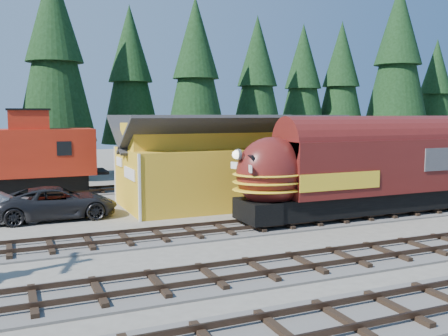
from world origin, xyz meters
name	(u,v)px	position (x,y,z in m)	size (l,w,h in m)	color
ground	(329,246)	(0.00, 0.00, 0.00)	(120.00, 120.00, 0.00)	#6B665B
track_siding	(436,209)	(10.00, 4.00, 0.06)	(68.00, 3.20, 0.33)	#4C4947
track_spur	(42,195)	(-10.00, 18.00, 0.06)	(32.00, 3.20, 0.33)	#4C4947
depot	(226,154)	(0.00, 10.50, 2.96)	(12.80, 7.00, 5.30)	gold
conifer_backdrop	(220,63)	(5.48, 24.50, 9.77)	(79.40, 22.39, 17.31)	black
locomotive	(359,173)	(4.57, 4.00, 2.34)	(14.51, 2.88, 3.94)	black
caboose	(14,157)	(-11.60, 18.00, 2.60)	(10.09, 2.93, 5.25)	black
pickup_truck_a	(57,203)	(-9.70, 9.90, 0.83)	(2.75, 5.97, 1.66)	black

